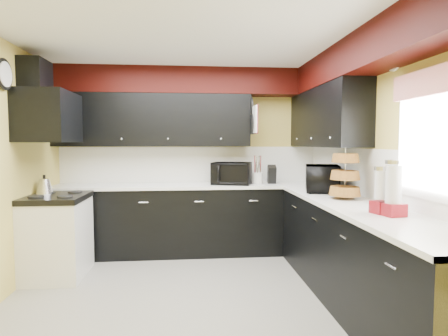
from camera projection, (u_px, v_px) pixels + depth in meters
name	position (u px, v px, depth m)	size (l,w,h in m)	color
ground	(193.00, 298.00, 3.61)	(3.60, 3.60, 0.00)	gray
wall_back	(191.00, 160.00, 5.31)	(3.60, 0.06, 2.50)	#E0C666
wall_right	(375.00, 168.00, 3.70)	(0.06, 3.60, 2.50)	#E0C666
ceiling	(191.00, 34.00, 3.44)	(3.60, 3.60, 0.06)	white
cab_back	(191.00, 220.00, 5.07)	(3.60, 0.60, 0.90)	black
cab_right	(357.00, 258.00, 3.43)	(0.60, 3.00, 0.90)	black
counter_back	(191.00, 186.00, 5.04)	(3.62, 0.64, 0.04)	white
counter_right	(358.00, 207.00, 3.39)	(0.64, 3.02, 0.04)	white
splash_back	(191.00, 164.00, 5.31)	(3.60, 0.02, 0.50)	white
splash_right	(373.00, 174.00, 3.70)	(0.02, 3.60, 0.50)	white
upper_back	(154.00, 120.00, 5.05)	(2.60, 0.35, 0.70)	black
upper_right	(325.00, 118.00, 4.53)	(0.35, 1.80, 0.70)	black
soffit_back	(190.00, 82.00, 5.06)	(3.60, 0.36, 0.35)	black
soffit_right	(369.00, 53.00, 3.43)	(0.36, 3.24, 0.35)	black
stove	(58.00, 238.00, 4.19)	(0.60, 0.75, 0.86)	white
cooktop	(56.00, 198.00, 4.15)	(0.62, 0.77, 0.06)	black
hood	(49.00, 117.00, 4.09)	(0.50, 0.78, 0.55)	black
hood_duct	(35.00, 78.00, 4.05)	(0.24, 0.40, 0.40)	black
window	(434.00, 136.00, 2.78)	(0.03, 0.86, 0.96)	white
valance	(429.00, 82.00, 2.75)	(0.04, 0.88, 0.20)	red
pan_top	(251.00, 106.00, 5.09)	(0.03, 0.22, 0.40)	black
pan_mid	(253.00, 124.00, 4.98)	(0.03, 0.28, 0.46)	black
pan_low	(249.00, 127.00, 5.24)	(0.03, 0.24, 0.42)	black
cut_board	(255.00, 119.00, 4.86)	(0.03, 0.26, 0.35)	white
baskets	(345.00, 175.00, 3.72)	(0.27, 0.27, 0.50)	brown
clock	(4.00, 74.00, 3.54)	(0.03, 0.30, 0.30)	black
deco_plate	(394.00, 57.00, 3.28)	(0.03, 0.24, 0.24)	white
toaster_oven	(231.00, 173.00, 5.02)	(0.51, 0.42, 0.29)	black
microwave	(323.00, 178.00, 4.29)	(0.54, 0.37, 0.30)	black
utensil_crock	(258.00, 178.00, 5.10)	(0.14, 0.14, 0.15)	white
knife_block	(272.00, 175.00, 5.11)	(0.11, 0.15, 0.24)	black
kettle	(44.00, 186.00, 4.28)	(0.19, 0.19, 0.17)	#B8B7BC
dispenser_a	(381.00, 193.00, 2.97)	(0.12, 0.12, 0.33)	#5D0000
dispenser_b	(393.00, 190.00, 2.86)	(0.15, 0.15, 0.41)	#670009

